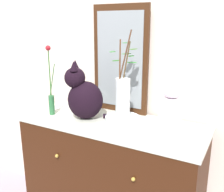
# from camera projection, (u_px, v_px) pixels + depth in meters

# --- Properties ---
(wall_back) EXTENTS (4.40, 0.08, 2.60)m
(wall_back) POSITION_uv_depth(u_px,v_px,m) (133.00, 63.00, 1.92)
(wall_back) COLOR silver
(wall_back) RESTS_ON ground_plane
(sideboard) EXTENTS (1.25, 0.52, 0.94)m
(sideboard) POSITION_uv_depth(u_px,v_px,m) (112.00, 183.00, 1.87)
(sideboard) COLOR #371A0B
(sideboard) RESTS_ON ground_plane
(mirror_leaning) EXTENTS (0.42, 0.03, 0.77)m
(mirror_leaning) POSITION_uv_depth(u_px,v_px,m) (120.00, 60.00, 1.86)
(mirror_leaning) COLOR #3E2110
(mirror_leaning) RESTS_ON sideboard
(cat_sitting) EXTENTS (0.46, 0.32, 0.40)m
(cat_sitting) POSITION_uv_depth(u_px,v_px,m) (84.00, 96.00, 1.76)
(cat_sitting) COLOR black
(cat_sitting) RESTS_ON sideboard
(vase_slim_green) EXTENTS (0.07, 0.04, 0.50)m
(vase_slim_green) POSITION_uv_depth(u_px,v_px,m) (51.00, 94.00, 1.85)
(vase_slim_green) COLOR #2C683B
(vase_slim_green) RESTS_ON sideboard
(bowl_porcelain) EXTENTS (0.23, 0.23, 0.05)m
(bowl_porcelain) POSITION_uv_depth(u_px,v_px,m) (122.00, 120.00, 1.70)
(bowl_porcelain) COLOR white
(bowl_porcelain) RESTS_ON sideboard
(vase_glass_clear) EXTENTS (0.15, 0.18, 0.55)m
(vase_glass_clear) POSITION_uv_depth(u_px,v_px,m) (123.00, 95.00, 1.65)
(vase_glass_clear) COLOR silver
(vase_glass_clear) RESTS_ON bowl_porcelain
(jar_lidded_porcelain) EXTENTS (0.11, 0.11, 0.31)m
(jar_lidded_porcelain) POSITION_uv_depth(u_px,v_px,m) (171.00, 113.00, 1.49)
(jar_lidded_porcelain) COLOR white
(jar_lidded_porcelain) RESTS_ON sideboard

